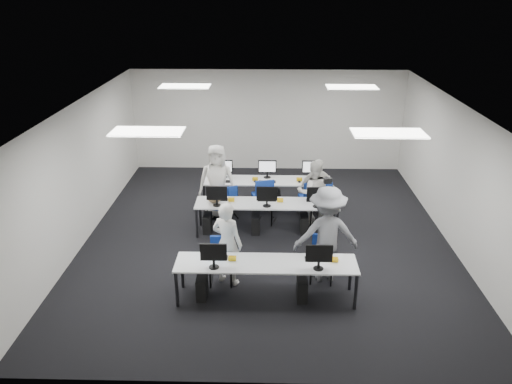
{
  "coord_description": "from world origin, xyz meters",
  "views": [
    {
      "loc": [
        0.01,
        -10.01,
        5.25
      ],
      "look_at": [
        -0.24,
        0.18,
        1.0
      ],
      "focal_mm": 35.0,
      "sensor_mm": 36.0,
      "label": 1
    }
  ],
  "objects_px": {
    "desk_front": "(266,265)",
    "student_1": "(313,192)",
    "chair_0": "(221,269)",
    "chair_7": "(310,205)",
    "photographer": "(327,234)",
    "chair_1": "(321,266)",
    "student_3": "(317,190)",
    "chair_4": "(321,212)",
    "desk_mid": "(267,205)",
    "chair_6": "(263,203)",
    "student_2": "(217,181)",
    "student_0": "(227,243)",
    "chair_3": "(266,211)",
    "chair_2": "(218,212)",
    "chair_5": "(228,206)"
  },
  "relations": [
    {
      "from": "chair_5",
      "to": "desk_front",
      "type": "bearing_deg",
      "value": -96.0
    },
    {
      "from": "student_0",
      "to": "student_2",
      "type": "xyz_separation_m",
      "value": [
        -0.47,
        2.93,
        0.08
      ]
    },
    {
      "from": "chair_1",
      "to": "student_3",
      "type": "relative_size",
      "value": 0.58
    },
    {
      "from": "desk_front",
      "to": "chair_0",
      "type": "relative_size",
      "value": 3.65
    },
    {
      "from": "desk_front",
      "to": "student_0",
      "type": "relative_size",
      "value": 1.94
    },
    {
      "from": "chair_0",
      "to": "chair_1",
      "type": "relative_size",
      "value": 1.01
    },
    {
      "from": "student_2",
      "to": "desk_mid",
      "type": "bearing_deg",
      "value": -33.03
    },
    {
      "from": "chair_2",
      "to": "photographer",
      "type": "bearing_deg",
      "value": -32.04
    },
    {
      "from": "student_2",
      "to": "student_3",
      "type": "relative_size",
      "value": 1.19
    },
    {
      "from": "desk_front",
      "to": "chair_4",
      "type": "bearing_deg",
      "value": 67.33
    },
    {
      "from": "chair_0",
      "to": "student_2",
      "type": "distance_m",
      "value": 3.01
    },
    {
      "from": "desk_mid",
      "to": "student_0",
      "type": "xyz_separation_m",
      "value": [
        -0.72,
        -2.09,
        0.15
      ]
    },
    {
      "from": "chair_4",
      "to": "student_1",
      "type": "bearing_deg",
      "value": 171.55
    },
    {
      "from": "chair_1",
      "to": "chair_6",
      "type": "xyz_separation_m",
      "value": [
        -1.16,
        2.88,
        0.03
      ]
    },
    {
      "from": "chair_3",
      "to": "student_1",
      "type": "distance_m",
      "value": 1.21
    },
    {
      "from": "chair_1",
      "to": "student_0",
      "type": "distance_m",
      "value": 1.87
    },
    {
      "from": "desk_front",
      "to": "student_1",
      "type": "distance_m",
      "value": 3.3
    },
    {
      "from": "chair_6",
      "to": "chair_7",
      "type": "bearing_deg",
      "value": -16.04
    },
    {
      "from": "chair_0",
      "to": "student_2",
      "type": "bearing_deg",
      "value": 94.95
    },
    {
      "from": "chair_3",
      "to": "desk_mid",
      "type": "bearing_deg",
      "value": -74.72
    },
    {
      "from": "desk_front",
      "to": "student_1",
      "type": "xyz_separation_m",
      "value": [
        1.08,
        3.12,
        0.09
      ]
    },
    {
      "from": "chair_7",
      "to": "photographer",
      "type": "distance_m",
      "value": 2.85
    },
    {
      "from": "chair_2",
      "to": "chair_6",
      "type": "bearing_deg",
      "value": 38.08
    },
    {
      "from": "chair_7",
      "to": "chair_0",
      "type": "bearing_deg",
      "value": -136.08
    },
    {
      "from": "student_1",
      "to": "student_2",
      "type": "relative_size",
      "value": 0.86
    },
    {
      "from": "chair_6",
      "to": "desk_mid",
      "type": "bearing_deg",
      "value": -97.17
    },
    {
      "from": "chair_1",
      "to": "chair_4",
      "type": "height_order",
      "value": "chair_4"
    },
    {
      "from": "student_0",
      "to": "photographer",
      "type": "xyz_separation_m",
      "value": [
        1.85,
        0.19,
        0.12
      ]
    },
    {
      "from": "chair_4",
      "to": "chair_5",
      "type": "bearing_deg",
      "value": 179.49
    },
    {
      "from": "chair_6",
      "to": "student_3",
      "type": "xyz_separation_m",
      "value": [
        1.28,
        -0.19,
        0.45
      ]
    },
    {
      "from": "chair_3",
      "to": "chair_0",
      "type": "bearing_deg",
      "value": -93.56
    },
    {
      "from": "chair_0",
      "to": "student_0",
      "type": "relative_size",
      "value": 0.53
    },
    {
      "from": "chair_5",
      "to": "chair_2",
      "type": "bearing_deg",
      "value": -141.7
    },
    {
      "from": "chair_1",
      "to": "student_3",
      "type": "xyz_separation_m",
      "value": [
        0.12,
        2.69,
        0.48
      ]
    },
    {
      "from": "desk_mid",
      "to": "chair_2",
      "type": "height_order",
      "value": "chair_2"
    },
    {
      "from": "desk_mid",
      "to": "chair_1",
      "type": "xyz_separation_m",
      "value": [
        1.06,
        -1.94,
        -0.41
      ]
    },
    {
      "from": "chair_6",
      "to": "student_2",
      "type": "height_order",
      "value": "student_2"
    },
    {
      "from": "chair_7",
      "to": "chair_6",
      "type": "bearing_deg",
      "value": 163.84
    },
    {
      "from": "chair_2",
      "to": "desk_front",
      "type": "bearing_deg",
      "value": -55.35
    },
    {
      "from": "student_2",
      "to": "photographer",
      "type": "height_order",
      "value": "photographer"
    },
    {
      "from": "chair_5",
      "to": "photographer",
      "type": "distance_m",
      "value": 3.48
    },
    {
      "from": "desk_front",
      "to": "chair_4",
      "type": "height_order",
      "value": "chair_4"
    },
    {
      "from": "chair_2",
      "to": "student_0",
      "type": "height_order",
      "value": "student_0"
    },
    {
      "from": "chair_4",
      "to": "student_1",
      "type": "height_order",
      "value": "student_1"
    },
    {
      "from": "desk_mid",
      "to": "student_2",
      "type": "distance_m",
      "value": 1.48
    },
    {
      "from": "chair_5",
      "to": "student_2",
      "type": "distance_m",
      "value": 0.68
    },
    {
      "from": "desk_mid",
      "to": "student_3",
      "type": "xyz_separation_m",
      "value": [
        1.18,
        0.75,
        0.08
      ]
    },
    {
      "from": "chair_0",
      "to": "student_1",
      "type": "distance_m",
      "value": 3.27
    },
    {
      "from": "student_2",
      "to": "chair_4",
      "type": "bearing_deg",
      "value": -6.6
    },
    {
      "from": "chair_5",
      "to": "student_1",
      "type": "bearing_deg",
      "value": -29.77
    }
  ]
}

